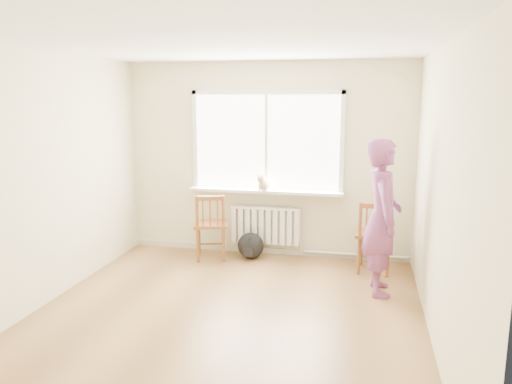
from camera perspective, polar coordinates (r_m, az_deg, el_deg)
The scene contains 13 objects.
floor at distance 5.22m, azimuth -3.73°, elevation -14.36°, with size 4.50×4.50×0.00m, color #9B6E3F.
ceiling at distance 4.75m, azimuth -4.15°, elevation 16.59°, with size 4.50×4.50×0.00m, color white.
back_wall at distance 6.97m, azimuth 1.27°, elevation 3.67°, with size 4.00×0.01×2.70m, color beige.
window at distance 6.91m, azimuth 1.24°, elevation 6.22°, with size 2.12×0.05×1.42m.
windowsill at distance 6.93m, azimuth 1.08°, elevation 0.11°, with size 2.15×0.22×0.04m, color white.
radiator at distance 7.05m, azimuth 1.09°, elevation -3.78°, with size 1.00×0.12×0.55m.
heating_pipe at distance 7.06m, azimuth 11.21°, elevation -7.02°, with size 0.04×0.04×1.40m, color silver.
baseboard at distance 7.24m, azimuth 1.20°, elevation -6.69°, with size 4.00×0.03×0.08m, color beige.
chair_left at distance 6.88m, azimuth -5.20°, elevation -3.97°, with size 0.56×0.54×0.92m.
chair_right at distance 6.52m, azimuth 13.38°, elevation -5.03°, with size 0.49×0.47×0.93m.
person at distance 5.79m, azimuth 14.21°, elevation -2.83°, with size 0.65×0.42×1.77m, color #C64271.
cat at distance 6.82m, azimuth 0.88°, elevation 1.00°, with size 0.21×0.38×0.25m.
backpack at distance 6.96m, azimuth -0.62°, elevation -6.16°, with size 0.37×0.28×0.37m, color black.
Camera 1 is at (1.33, -4.53, 2.23)m, focal length 35.00 mm.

